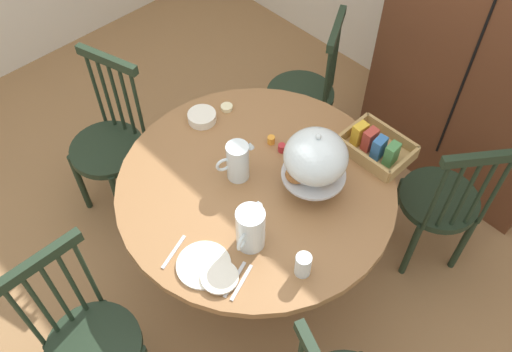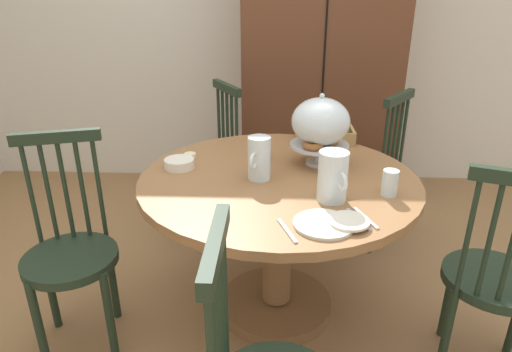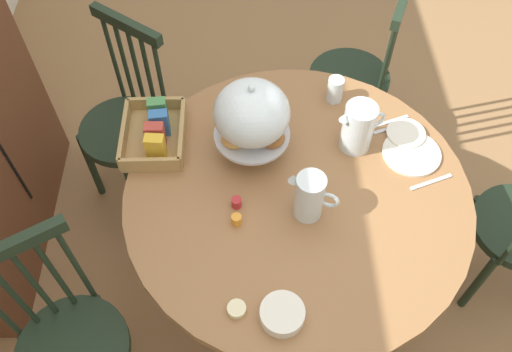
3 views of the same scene
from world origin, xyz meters
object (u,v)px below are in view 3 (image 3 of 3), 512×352
object	(u,v)px
windsor_chair_far_side	(354,79)
pastry_stand_with_dome	(252,115)
dining_table	(294,220)
milk_pitcher	(309,198)
china_plate_large	(411,153)
cereal_bowl	(282,314)
windsor_chair_near_window	(70,344)
drinking_glass	(335,90)
windsor_chair_host_seat	(127,127)
cereal_basket	(155,133)
butter_dish	(237,309)
orange_juice_pitcher	(358,129)
china_plate_small	(406,133)

from	to	relation	value
windsor_chair_far_side	pastry_stand_with_dome	distance (m)	0.97
dining_table	windsor_chair_far_side	bearing A→B (deg)	-22.80
milk_pitcher	china_plate_large	xyz separation A→B (m)	(0.24, -0.41, -0.08)
windsor_chair_far_side	pastry_stand_with_dome	xyz separation A→B (m)	(-0.67, 0.52, 0.49)
windsor_chair_far_side	china_plate_large	world-z (taller)	windsor_chair_far_side
milk_pitcher	cereal_bowl	size ratio (longest dim) A/B	1.38
windsor_chair_near_window	pastry_stand_with_dome	world-z (taller)	pastry_stand_with_dome
pastry_stand_with_dome	drinking_glass	bearing A→B (deg)	-52.70
windsor_chair_host_seat	china_plate_large	world-z (taller)	windsor_chair_host_seat
dining_table	china_plate_large	size ratio (longest dim) A/B	5.71
windsor_chair_near_window	cereal_bowl	xyz separation A→B (m)	(-0.03, -0.74, 0.31)
cereal_basket	butter_dish	distance (m)	0.76
cereal_bowl	cereal_basket	bearing A→B (deg)	31.69
cereal_bowl	butter_dish	world-z (taller)	cereal_bowl
windsor_chair_near_window	orange_juice_pitcher	bearing A→B (deg)	-58.39
windsor_chair_near_window	pastry_stand_with_dome	size ratio (longest dim) A/B	2.83
milk_pitcher	cereal_basket	xyz separation A→B (m)	(0.34, 0.55, -0.05)
dining_table	milk_pitcher	size ratio (longest dim) A/B	6.50
pastry_stand_with_dome	milk_pitcher	size ratio (longest dim) A/B	1.78
cereal_basket	drinking_glass	xyz separation A→B (m)	(0.20, -0.70, 0.01)
cereal_basket	china_plate_small	size ratio (longest dim) A/B	2.11
dining_table	china_plate_small	size ratio (longest dim) A/B	8.38
orange_juice_pitcher	butter_dish	bearing A→B (deg)	145.11
cereal_basket	china_plate_large	xyz separation A→B (m)	(-0.10, -0.97, -0.04)
windsor_chair_host_seat	china_plate_small	size ratio (longest dim) A/B	6.50
pastry_stand_with_dome	cereal_bowl	bearing A→B (deg)	-173.21
windsor_chair_near_window	cereal_bowl	distance (m)	0.80
windsor_chair_near_window	windsor_chair_far_side	world-z (taller)	same
windsor_chair_near_window	orange_juice_pitcher	world-z (taller)	windsor_chair_near_window
dining_table	drinking_glass	size ratio (longest dim) A/B	11.42
cereal_basket	china_plate_large	bearing A→B (deg)	-95.66
china_plate_large	china_plate_small	world-z (taller)	china_plate_small
china_plate_small	windsor_chair_near_window	bearing A→B (deg)	118.67
pastry_stand_with_dome	windsor_chair_near_window	bearing A→B (deg)	133.66
dining_table	cereal_bowl	distance (m)	0.52
windsor_chair_far_side	windsor_chair_near_window	bearing A→B (deg)	137.67
milk_pitcher	windsor_chair_far_side	bearing A→B (deg)	-19.39
cereal_basket	drinking_glass	distance (m)	0.73
dining_table	windsor_chair_host_seat	bearing A→B (deg)	52.15
pastry_stand_with_dome	cereal_bowl	xyz separation A→B (m)	(-0.66, -0.08, -0.18)
windsor_chair_host_seat	pastry_stand_with_dome	bearing A→B (deg)	-123.50
milk_pitcher	dining_table	bearing A→B (deg)	17.68
china_plate_large	china_plate_small	xyz separation A→B (m)	(0.09, 0.01, 0.01)
china_plate_small	dining_table	bearing A→B (deg)	119.64
china_plate_large	butter_dish	bearing A→B (deg)	132.11
cereal_bowl	china_plate_large	bearing A→B (deg)	-39.98
windsor_chair_host_seat	orange_juice_pitcher	world-z (taller)	windsor_chair_host_seat
windsor_chair_far_side	cereal_basket	world-z (taller)	windsor_chair_far_side
windsor_chair_near_window	windsor_chair_host_seat	bearing A→B (deg)	-4.85
dining_table	cereal_basket	distance (m)	0.63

